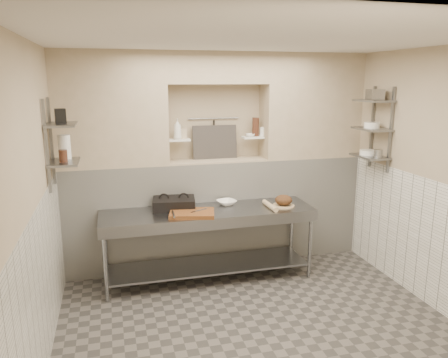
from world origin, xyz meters
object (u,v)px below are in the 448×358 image
object	(u,v)px
bread_loaf	(284,200)
bowl_alcove	(250,135)
bottle_soap	(177,129)
panini_press	(174,204)
cutting_board	(192,213)
mixing_bowl	(226,202)
rolling_pin	(270,206)
prep_table	(209,231)
jug_left	(64,147)

from	to	relation	value
bread_loaf	bowl_alcove	bearing A→B (deg)	111.98
bottle_soap	bowl_alcove	world-z (taller)	bottle_soap
panini_press	cutting_board	world-z (taller)	panini_press
bowl_alcove	cutting_board	bearing A→B (deg)	-143.17
mixing_bowl	bottle_soap	distance (m)	1.12
bread_loaf	cutting_board	bearing A→B (deg)	-176.15
rolling_pin	bread_loaf	size ratio (longest dim) A/B	1.82
prep_table	bread_loaf	bearing A→B (deg)	-3.46
cutting_board	bowl_alcove	xyz separation A→B (m)	(0.93, 0.70, 0.81)
rolling_pin	bread_loaf	bearing A→B (deg)	8.85
bread_loaf	bottle_soap	bearing A→B (deg)	154.36
bread_loaf	bottle_soap	distance (m)	1.62
prep_table	mixing_bowl	size ratio (longest dim) A/B	10.95
cutting_board	prep_table	bearing A→B (deg)	31.14
prep_table	jug_left	xyz separation A→B (m)	(-1.60, 0.01, 1.10)
cutting_board	bottle_soap	world-z (taller)	bottle_soap
rolling_pin	jug_left	size ratio (longest dim) A/B	1.51
bottle_soap	mixing_bowl	bearing A→B (deg)	-31.64
cutting_board	rolling_pin	size ratio (longest dim) A/B	1.32
panini_press	mixing_bowl	distance (m)	0.68
prep_table	bowl_alcove	world-z (taller)	bowl_alcove
panini_press	bowl_alcove	bearing A→B (deg)	27.92
mixing_bowl	jug_left	distance (m)	2.05
bread_loaf	jug_left	size ratio (longest dim) A/B	0.83
rolling_pin	jug_left	distance (m)	2.50
cutting_board	mixing_bowl	bearing A→B (deg)	32.97
bottle_soap	bowl_alcove	distance (m)	0.99
cutting_board	bread_loaf	size ratio (longest dim) A/B	2.40
mixing_bowl	rolling_pin	bearing A→B (deg)	-29.94
panini_press	mixing_bowl	world-z (taller)	panini_press
prep_table	panini_press	bearing A→B (deg)	157.09
panini_press	rolling_pin	bearing A→B (deg)	-4.19
rolling_pin	bottle_soap	size ratio (longest dim) A/B	1.50
mixing_bowl	rolling_pin	size ratio (longest dim) A/B	0.61
bottle_soap	jug_left	xyz separation A→B (m)	(-1.32, -0.52, -0.10)
jug_left	panini_press	bearing A→B (deg)	7.25
cutting_board	bottle_soap	bearing A→B (deg)	94.08
prep_table	bread_loaf	world-z (taller)	bread_loaf
bowl_alcove	bottle_soap	bearing A→B (deg)	-178.34
prep_table	bread_loaf	xyz separation A→B (m)	(0.96, -0.06, 0.34)
jug_left	mixing_bowl	bearing A→B (deg)	5.38
mixing_bowl	jug_left	xyz separation A→B (m)	(-1.87, -0.18, 0.81)
prep_table	mixing_bowl	bearing A→B (deg)	34.40
mixing_bowl	jug_left	world-z (taller)	jug_left
prep_table	cutting_board	bearing A→B (deg)	-148.86
cutting_board	rolling_pin	world-z (taller)	rolling_pin
rolling_pin	jug_left	xyz separation A→B (m)	(-2.36, 0.10, 0.81)
mixing_bowl	cutting_board	bearing A→B (deg)	-147.03
prep_table	bottle_soap	world-z (taller)	bottle_soap
bread_loaf	jug_left	distance (m)	2.66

